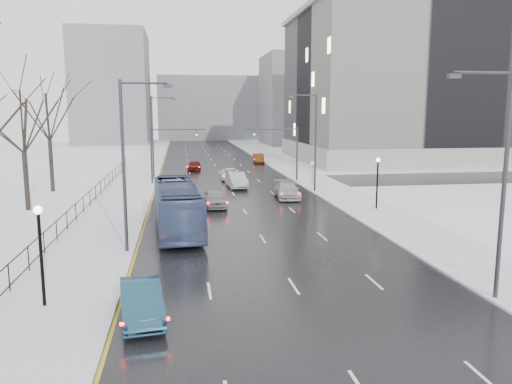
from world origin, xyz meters
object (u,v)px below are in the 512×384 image
tree_park_e (53,192)px  lamppost_r_mid (377,176)px  bus (177,207)px  sedan_right_cross (231,174)px  streetlight_r_mid (313,137)px  no_uturn_sign (312,166)px  sedan_left_near (141,301)px  mast_signal_left (161,148)px  streetlight_r_near (500,174)px  streetlight_l_far (154,133)px  sedan_right_near (237,180)px  sedan_center_far (194,166)px  sedan_center_near (214,198)px  sedan_right_distant (259,158)px  lamppost_l (40,241)px  tree_park_d (29,211)px  sedan_right_far (287,190)px  streetlight_l_near (127,158)px  mast_signal_right (288,147)px

tree_park_e → lamppost_r_mid: size_ratio=3.15×
bus → sedan_right_cross: 25.88m
sedan_right_cross → streetlight_r_mid: bearing=-51.3°
no_uturn_sign → sedan_left_near: 37.37m
streetlight_r_mid → bus: (-13.67, -14.70, -3.91)m
mast_signal_left → sedan_right_cross: bearing=16.4°
streetlight_r_near → streetlight_l_far: bearing=111.3°
sedan_right_near → sedan_center_far: (-4.07, 16.42, -0.13)m
sedan_center_near → sedan_right_distant: 37.30m
tree_park_e → sedan_right_cross: bearing=18.6°
tree_park_e → sedan_right_near: (18.97, -0.03, 0.88)m
tree_park_e → streetlight_l_far: 14.01m
lamppost_l → sedan_right_near: lamppost_l is taller
sedan_center_far → sedan_right_distant: sedan_right_distant is taller
tree_park_d → streetlight_r_mid: size_ratio=1.25×
sedan_right_cross → sedan_right_far: size_ratio=0.94×
streetlight_l_near → lamppost_l: size_ratio=2.34×
sedan_right_cross → tree_park_d: bearing=-135.3°
lamppost_l → mast_signal_left: 36.20m
tree_park_e → mast_signal_left: size_ratio=2.08×
sedan_left_near → lamppost_l: bearing=149.6°
lamppost_l → sedan_center_far: 49.05m
lamppost_r_mid → no_uturn_sign: (-1.80, 14.00, -0.64)m
sedan_center_far → sedan_right_distant: bearing=46.6°
streetlight_r_mid → mast_signal_left: bearing=152.7°
no_uturn_sign → sedan_right_cross: size_ratio=0.56×
streetlight_l_near → sedan_right_near: streetlight_l_near is taller
streetlight_l_near → streetlight_r_near: bearing=-31.5°
tree_park_d → mast_signal_left: (10.47, 14.00, 4.11)m
streetlight_r_near → streetlight_l_far: same height
streetlight_r_mid → lamppost_r_mid: streetlight_r_mid is taller
streetlight_r_mid → sedan_center_near: streetlight_r_mid is taller
mast_signal_left → sedan_right_near: mast_signal_left is taller
streetlight_r_mid → mast_signal_right: (-0.84, 8.00, -1.51)m
streetlight_l_far → mast_signal_right: bearing=-14.5°
streetlight_r_near → sedan_center_far: 51.90m
no_uturn_sign → sedan_right_far: 8.54m
mast_signal_left → sedan_right_far: bearing=-42.6°
no_uturn_sign → mast_signal_right: bearing=115.1°
no_uturn_sign → sedan_center_far: no_uturn_sign is taller
mast_signal_left → lamppost_l: bearing=-95.8°
mast_signal_left → bus: mast_signal_left is taller
streetlight_l_near → sedan_right_far: size_ratio=1.93×
streetlight_r_near → lamppost_l: (-19.17, 2.00, -2.67)m
lamppost_r_mid → bus: bearing=-164.1°
streetlight_r_mid → mast_signal_right: size_ratio=1.54×
streetlight_l_far → sedan_right_cross: 10.32m
tree_park_e → streetlight_l_far: bearing=38.6°
streetlight_r_near → sedan_right_cross: bearing=100.4°
mast_signal_left → sedan_right_near: (8.10, -4.03, -3.22)m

